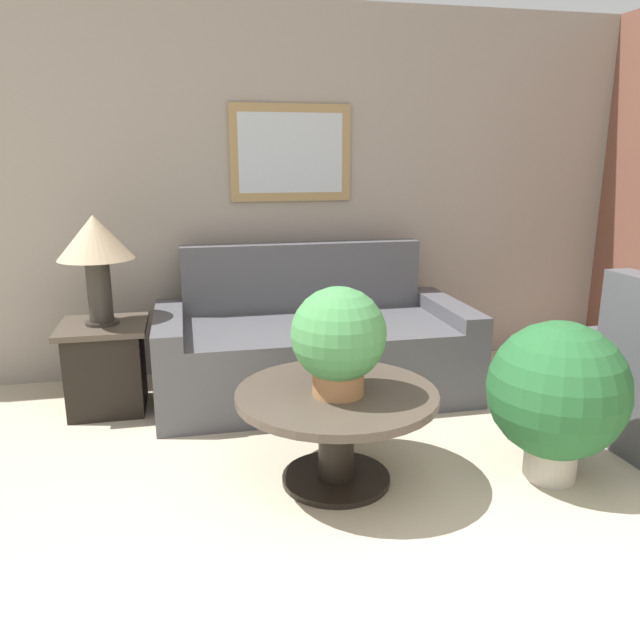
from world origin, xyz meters
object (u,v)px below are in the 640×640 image
side_table (106,366)px  couch_main (313,348)px  potted_plant_floor (557,393)px  coffee_table (336,416)px  table_lamp (95,245)px  potted_plant_on_table (339,338)px

side_table → couch_main: bearing=0.2°
side_table → potted_plant_floor: size_ratio=0.69×
coffee_table → table_lamp: table_lamp is taller
side_table → table_lamp: 0.76m
coffee_table → table_lamp: 1.84m
couch_main → side_table: couch_main is taller
side_table → table_lamp: size_ratio=0.84×
couch_main → coffee_table: bearing=-96.3°
table_lamp → coffee_table: bearing=-45.2°
couch_main → potted_plant_on_table: bearing=-96.2°
couch_main → potted_plant_on_table: size_ratio=3.97×
couch_main → coffee_table: 1.22m
side_table → potted_plant_floor: (2.26, -1.40, 0.17)m
side_table → potted_plant_on_table: 1.79m
coffee_table → couch_main: bearing=83.7°
couch_main → side_table: bearing=-179.8°
couch_main → potted_plant_floor: bearing=-56.5°
table_lamp → potted_plant_on_table: size_ratio=1.29×
couch_main → coffee_table: couch_main is taller
side_table → coffee_table: bearing=-45.2°
side_table → potted_plant_on_table: bearing=-46.2°
potted_plant_on_table → potted_plant_floor: size_ratio=0.64×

